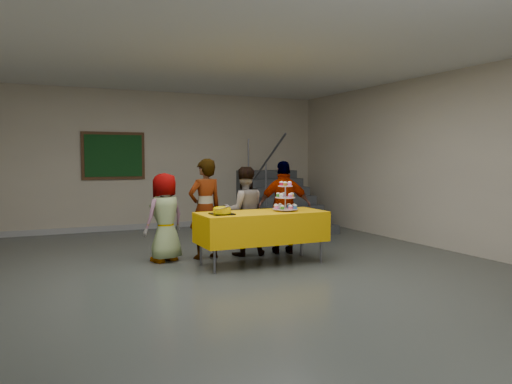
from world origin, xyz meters
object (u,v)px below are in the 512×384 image
(schoolchild_c, at_px, (244,211))
(bear_cake, at_px, (222,210))
(bake_table, at_px, (262,226))
(schoolchild_b, at_px, (205,209))
(staircase, at_px, (278,205))
(schoolchild_a, at_px, (165,217))
(noticeboard, at_px, (114,156))
(schoolchild_d, at_px, (284,207))
(cupcake_stand, at_px, (285,200))

(schoolchild_c, bearing_deg, bear_cake, 59.53)
(schoolchild_c, bearing_deg, bake_table, 97.98)
(schoolchild_b, xyz_separation_m, staircase, (2.64, 2.69, -0.29))
(schoolchild_a, bearing_deg, noticeboard, -109.10)
(bear_cake, distance_m, schoolchild_d, 1.48)
(bake_table, relative_size, noticeboard, 1.45)
(schoolchild_a, bearing_deg, schoolchild_b, 153.72)
(schoolchild_a, xyz_separation_m, staircase, (3.26, 2.65, -0.18))
(bear_cake, xyz_separation_m, schoolchild_d, (1.33, 0.65, -0.07))
(bear_cake, height_order, schoolchild_c, schoolchild_c)
(staircase, bearing_deg, cupcake_stand, -115.43)
(cupcake_stand, bearing_deg, schoolchild_d, 63.08)
(schoolchild_c, relative_size, noticeboard, 1.09)
(cupcake_stand, distance_m, noticeboard, 4.70)
(bear_cake, relative_size, schoolchild_c, 0.25)
(schoolchild_d, bearing_deg, schoolchild_b, 10.85)
(schoolchild_c, bearing_deg, schoolchild_d, 178.52)
(cupcake_stand, xyz_separation_m, noticeboard, (-1.82, 4.29, 0.67))
(bear_cake, height_order, schoolchild_d, schoolchild_d)
(bake_table, bearing_deg, schoolchild_d, 40.38)
(bear_cake, relative_size, staircase, 0.15)
(bake_table, height_order, cupcake_stand, cupcake_stand)
(schoolchild_c, xyz_separation_m, schoolchild_d, (0.66, -0.14, 0.05))
(bear_cake, bearing_deg, schoolchild_a, 124.91)
(schoolchild_d, bearing_deg, schoolchild_a, 11.88)
(bake_table, distance_m, schoolchild_a, 1.47)
(schoolchild_a, relative_size, noticeboard, 1.03)
(schoolchild_b, xyz_separation_m, noticeboard, (-0.82, 3.52, 0.83))
(staircase, bearing_deg, bake_table, -120.49)
(bake_table, distance_m, noticeboard, 4.62)
(schoolchild_a, relative_size, schoolchild_b, 0.86)
(schoolchild_b, height_order, noticeboard, noticeboard)
(schoolchild_a, distance_m, schoolchild_c, 1.27)
(noticeboard, bearing_deg, cupcake_stand, -67.02)
(bear_cake, distance_m, staircase, 4.41)
(schoolchild_b, relative_size, staircase, 0.64)
(bear_cake, height_order, noticeboard, noticeboard)
(schoolchild_b, relative_size, schoolchild_c, 1.09)
(schoolchild_b, bearing_deg, staircase, -145.75)
(bake_table, xyz_separation_m, staircase, (2.02, 3.43, -0.07))
(cupcake_stand, bearing_deg, schoolchild_c, 115.68)
(bear_cake, xyz_separation_m, schoolchild_a, (-0.59, 0.85, -0.16))
(schoolchild_b, bearing_deg, bake_table, 118.32)
(bake_table, xyz_separation_m, schoolchild_b, (-0.62, 0.75, 0.22))
(bear_cake, bearing_deg, staircase, 52.69)
(bake_table, relative_size, schoolchild_b, 1.21)
(cupcake_stand, xyz_separation_m, schoolchild_c, (-0.35, 0.73, -0.22))
(bake_table, distance_m, cupcake_stand, 0.53)
(bake_table, bearing_deg, noticeboard, 108.60)
(staircase, bearing_deg, schoolchild_b, -134.46)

